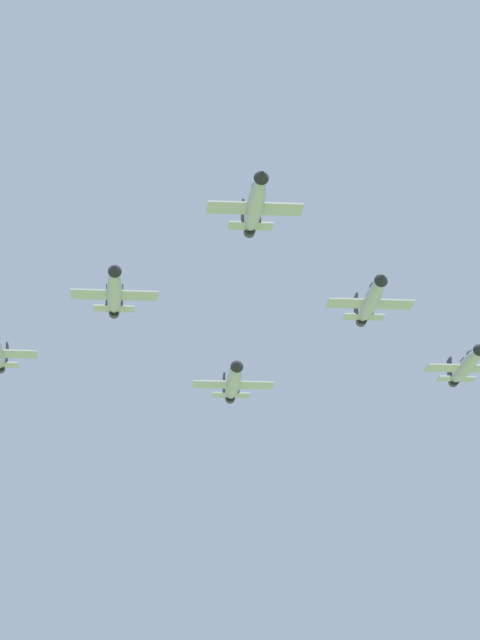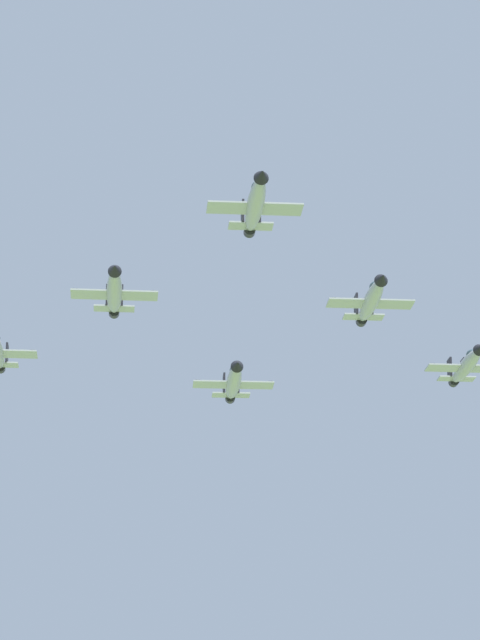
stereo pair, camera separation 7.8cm
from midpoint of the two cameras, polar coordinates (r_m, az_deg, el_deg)
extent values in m
ellipsoid|color=#9EA3A8|center=(176.06, 0.60, 4.45)|extent=(5.00, 16.05, 2.05)
cone|color=black|center=(167.93, 0.86, 5.61)|extent=(2.10, 2.34, 1.74)
ellipsoid|color=#334751|center=(173.15, 0.70, 5.13)|extent=(2.02, 2.97, 1.20)
cube|color=#9EA3A8|center=(176.75, 0.58, 4.31)|extent=(11.87, 5.71, 0.21)
cube|color=black|center=(177.26, 2.24, 4.28)|extent=(1.40, 3.37, 0.25)
cube|color=black|center=(176.44, -1.08, 4.38)|extent=(1.40, 3.37, 0.25)
cube|color=#9EA3A8|center=(182.24, 0.42, 3.64)|extent=(5.84, 3.49, 0.21)
cube|color=black|center=(182.59, 0.75, 4.10)|extent=(0.70, 2.29, 2.96)
cube|color=black|center=(182.43, 0.11, 4.12)|extent=(0.70, 2.29, 2.96)
cylinder|color=black|center=(183.84, 0.38, 3.44)|extent=(1.62, 1.39, 1.44)
ellipsoid|color=#9EA3A8|center=(194.55, 5.07, 0.74)|extent=(4.99, 15.95, 2.04)
cone|color=black|center=(186.34, 5.50, 1.62)|extent=(2.08, 2.33, 1.73)
ellipsoid|color=#334751|center=(191.55, 5.23, 1.29)|extent=(2.01, 2.96, 1.19)
cube|color=#9EA3A8|center=(195.25, 5.04, 0.63)|extent=(11.80, 5.69, 0.20)
cube|color=black|center=(196.14, 6.51, 0.61)|extent=(1.39, 3.35, 0.24)
cube|color=black|center=(194.53, 3.56, 0.69)|extent=(1.39, 3.35, 0.24)
cube|color=#9EA3A8|center=(200.77, 4.77, 0.12)|extent=(5.81, 3.47, 0.20)
cube|color=black|center=(201.10, 5.06, 0.54)|extent=(0.69, 2.28, 2.94)
cube|color=black|center=(200.79, 4.49, 0.56)|extent=(0.69, 2.28, 2.94)
cylinder|color=black|center=(202.39, 4.70, -0.03)|extent=(1.61, 1.38, 1.43)
ellipsoid|color=#9EA3A8|center=(192.42, -4.84, 1.08)|extent=(4.79, 15.92, 2.03)
cone|color=black|center=(184.13, -4.82, 1.98)|extent=(2.06, 2.31, 1.73)
ellipsoid|color=#334751|center=(189.40, -4.82, 1.64)|extent=(1.98, 2.94, 1.19)
cube|color=#9EA3A8|center=(193.13, -4.84, 0.97)|extent=(11.76, 5.55, 0.20)
cube|color=black|center=(193.20, -3.33, 0.95)|extent=(1.35, 3.34, 0.24)
cube|color=black|center=(193.24, -6.34, 1.03)|extent=(1.35, 3.34, 0.24)
cube|color=#9EA3A8|center=(198.71, -4.85, 0.45)|extent=(5.77, 3.40, 0.20)
cube|color=black|center=(198.88, -4.54, 0.87)|extent=(0.67, 2.27, 2.94)
cube|color=black|center=(198.89, -5.13, 0.89)|extent=(0.67, 2.27, 2.94)
cylinder|color=black|center=(200.33, -4.85, 0.29)|extent=(1.60, 1.36, 1.42)
ellipsoid|color=#9EA3A8|center=(215.26, 8.70, -1.76)|extent=(4.85, 15.86, 2.03)
ellipsoid|color=#334751|center=(212.25, 8.90, -1.30)|extent=(1.98, 2.93, 1.18)
cube|color=#9EA3A8|center=(215.97, 8.66, -1.84)|extent=(11.72, 5.58, 0.20)
cube|color=black|center=(214.89, 7.34, -1.81)|extent=(1.36, 3.33, 0.24)
cube|color=#9EA3A8|center=(221.45, 8.32, -2.24)|extent=(5.76, 3.41, 0.20)
cube|color=black|center=(221.78, 8.58, -1.86)|extent=(0.67, 2.26, 2.93)
cube|color=black|center=(221.33, 8.06, -1.85)|extent=(0.67, 2.26, 2.93)
cylinder|color=black|center=(223.05, 8.22, -2.36)|extent=(1.60, 1.36, 1.42)
cube|color=black|center=(211.79, -7.94, -1.30)|extent=(1.37, 3.37, 0.25)
cube|color=black|center=(217.84, -8.93, -1.31)|extent=(0.67, 2.29, 2.96)
cylinder|color=black|center=(219.46, -9.18, -1.83)|extent=(1.61, 1.38, 1.44)
ellipsoid|color=#9EA3A8|center=(209.71, -0.24, -2.41)|extent=(5.21, 16.09, 2.06)
cone|color=black|center=(201.16, -0.09, -1.72)|extent=(2.12, 2.36, 1.75)
ellipsoid|color=#334751|center=(206.55, -0.18, -1.94)|extent=(2.06, 3.00, 1.20)
cube|color=#9EA3A8|center=(210.45, -0.25, -2.50)|extent=(11.93, 5.86, 0.21)
cube|color=black|center=(210.81, 1.15, -2.51)|extent=(1.44, 3.39, 0.25)
cube|color=black|center=(210.24, -1.65, -2.46)|extent=(1.44, 3.39, 0.25)
cube|color=#9EA3A8|center=(216.17, -0.34, -2.90)|extent=(5.88, 3.56, 0.21)
cube|color=black|center=(216.32, -0.06, -2.50)|extent=(0.72, 2.29, 2.97)
cube|color=black|center=(216.21, -0.61, -2.49)|extent=(0.72, 2.29, 2.97)
cylinder|color=black|center=(217.85, -0.37, -3.02)|extent=(1.64, 1.41, 1.44)
camera|label=1|loc=(0.04, -89.99, 0.00)|focal=83.31mm
camera|label=2|loc=(0.04, 90.01, 0.00)|focal=83.31mm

